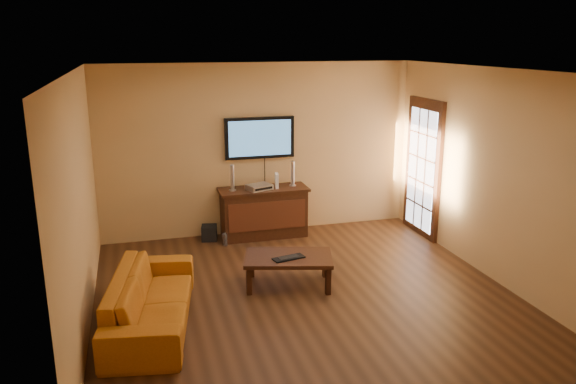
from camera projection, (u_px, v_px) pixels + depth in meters
name	position (u px, v px, depth m)	size (l,w,h in m)	color
ground_plane	(305.00, 295.00, 6.89)	(5.00, 5.00, 0.00)	#341D0E
room_walls	(292.00, 150.00, 7.03)	(5.00, 5.00, 5.00)	tan
french_door	(423.00, 170.00, 8.83)	(0.07, 1.02, 2.22)	black
media_console	(264.00, 212.00, 8.86)	(1.39, 0.53, 0.78)	black
television	(260.00, 138.00, 8.76)	(1.10, 0.08, 0.65)	black
coffee_table	(288.00, 260.00, 7.06)	(1.22, 0.92, 0.40)	black
sofa	(151.00, 291.00, 6.08)	(2.02, 0.59, 0.79)	#AC5D13
speaker_left	(232.00, 179.00, 8.57)	(0.11, 0.11, 0.40)	silver
speaker_right	(293.00, 175.00, 8.86)	(0.11, 0.11, 0.40)	silver
av_receiver	(259.00, 187.00, 8.67)	(0.37, 0.26, 0.08)	silver
game_console	(277.00, 181.00, 8.75)	(0.05, 0.17, 0.23)	white
subwoofer	(209.00, 233.00, 8.75)	(0.23, 0.23, 0.23)	black
bottle	(225.00, 240.00, 8.49)	(0.07, 0.07, 0.22)	white
keyboard	(289.00, 258.00, 6.96)	(0.42, 0.23, 0.02)	black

